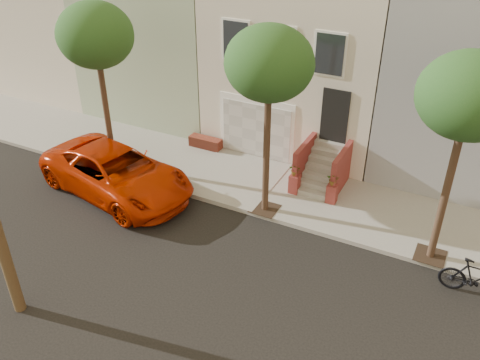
% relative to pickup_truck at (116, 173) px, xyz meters
% --- Properties ---
extents(ground, '(90.00, 90.00, 0.00)m').
position_rel_pickup_truck_xyz_m(ground, '(4.29, -2.63, -0.84)').
color(ground, black).
rests_on(ground, ground).
extents(sidewalk, '(40.00, 3.70, 0.15)m').
position_rel_pickup_truck_xyz_m(sidewalk, '(4.29, 2.72, -0.77)').
color(sidewalk, gray).
rests_on(sidewalk, ground).
extents(house_row, '(33.10, 11.70, 7.00)m').
position_rel_pickup_truck_xyz_m(house_row, '(4.29, 8.56, 2.80)').
color(house_row, '#BFB4A3').
rests_on(house_row, sidewalk).
extents(tree_left, '(2.70, 2.57, 6.30)m').
position_rel_pickup_truck_xyz_m(tree_left, '(-1.21, 1.27, 4.42)').
color(tree_left, '#2D2116').
rests_on(tree_left, sidewalk).
extents(tree_mid, '(2.70, 2.57, 6.30)m').
position_rel_pickup_truck_xyz_m(tree_mid, '(5.29, 1.27, 4.42)').
color(tree_mid, '#2D2116').
rests_on(tree_mid, sidewalk).
extents(tree_right, '(2.70, 2.57, 6.30)m').
position_rel_pickup_truck_xyz_m(tree_right, '(10.79, 1.27, 4.42)').
color(tree_right, '#2D2116').
rests_on(tree_right, sidewalk).
extents(pickup_truck, '(6.47, 3.90, 1.68)m').
position_rel_pickup_truck_xyz_m(pickup_truck, '(0.00, 0.00, 0.00)').
color(pickup_truck, '#BB2300').
rests_on(pickup_truck, ground).
extents(motorcycle, '(1.95, 0.58, 1.16)m').
position_rel_pickup_truck_xyz_m(motorcycle, '(12.09, 0.25, -0.26)').
color(motorcycle, black).
rests_on(motorcycle, ground).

